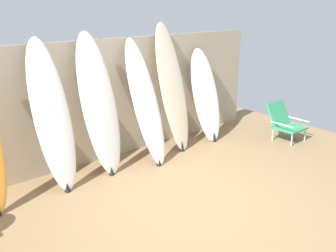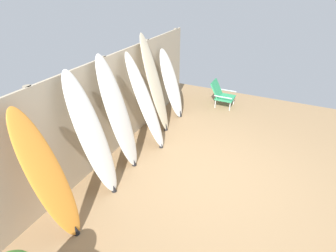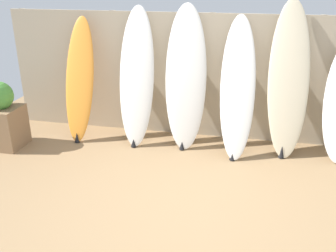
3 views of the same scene
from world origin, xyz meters
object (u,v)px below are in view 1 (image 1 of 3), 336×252
surfboard_white_1 (52,116)px  surfboard_white_2 (99,105)px  surfboard_cream_4 (173,89)px  surfboard_white_3 (145,103)px  surfboard_white_5 (206,96)px  beach_chair (285,121)px

surfboard_white_1 → surfboard_white_2: bearing=2.6°
surfboard_cream_4 → surfboard_white_3: bearing=-167.7°
surfboard_white_2 → surfboard_white_5: size_ratio=1.25×
surfboard_white_3 → surfboard_white_5: surfboard_white_3 is taller
surfboard_white_5 → surfboard_white_1: bearing=-179.2°
surfboard_white_1 → surfboard_white_3: surfboard_white_1 is taller
surfboard_white_3 → surfboard_white_2: bearing=171.6°
surfboard_white_2 → surfboard_cream_4: bearing=1.5°
surfboard_white_2 → beach_chair: bearing=-16.5°
surfboard_white_3 → beach_chair: size_ratio=2.88×
surfboard_white_1 → surfboard_cream_4: 2.03m
surfboard_white_2 → surfboard_cream_4: (1.34, 0.04, 0.03)m
surfboard_white_2 → surfboard_white_1: bearing=-177.4°
beach_chair → surfboard_white_2: bearing=-173.5°
surfboard_white_1 → surfboard_white_5: size_ratio=1.22×
surfboard_white_2 → beach_chair: 3.30m
beach_chair → surfboard_white_3: bearing=-175.7°
surfboard_white_3 → surfboard_cream_4: surfboard_cream_4 is taller
surfboard_white_2 → beach_chair: surfboard_white_2 is taller
surfboard_white_3 → surfboard_cream_4: bearing=12.3°
surfboard_white_1 → beach_chair: (3.79, -0.89, -0.63)m
surfboard_white_5 → beach_chair: size_ratio=2.47×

